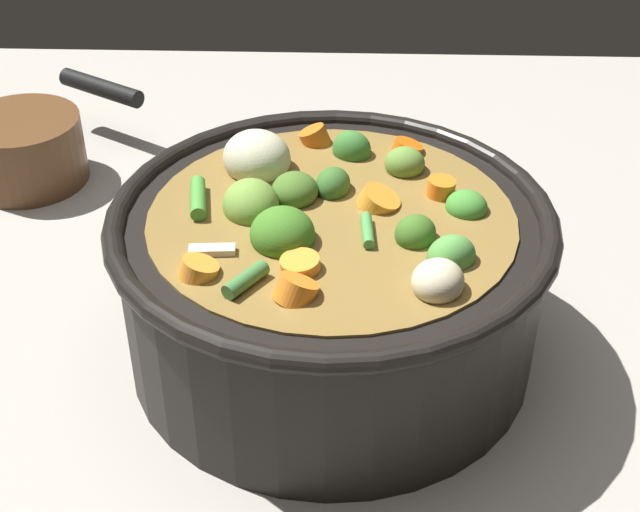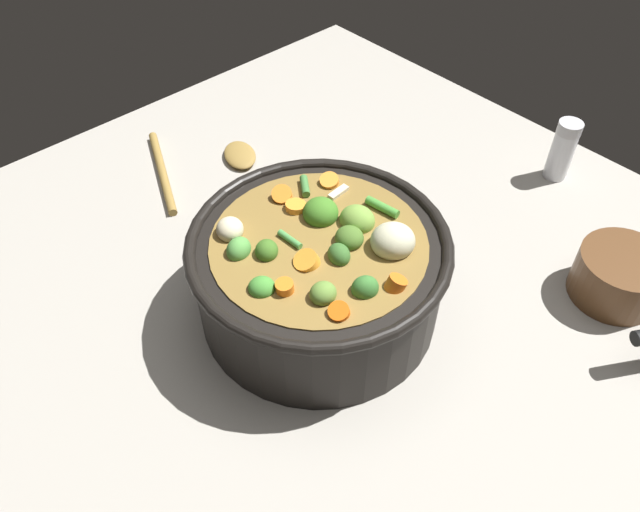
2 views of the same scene
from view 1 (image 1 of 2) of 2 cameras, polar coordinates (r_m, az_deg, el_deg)
The scene contains 3 objects.
ground_plane at distance 0.68m, azimuth 0.66°, elevation -5.74°, with size 1.10×1.10×0.00m, color #9E998E.
cooking_pot at distance 0.64m, azimuth 0.68°, elevation -1.34°, with size 0.30×0.30×0.15m.
small_saucepan at distance 0.91m, azimuth -17.75°, elevation 6.47°, with size 0.16×0.18×0.06m.
Camera 1 is at (0.01, -0.51, 0.45)m, focal length 51.33 mm.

